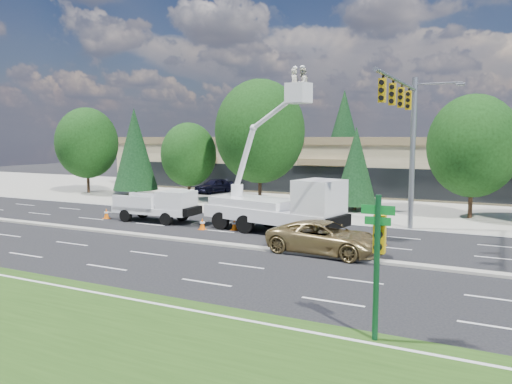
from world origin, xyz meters
The scene contains 25 objects.
ground centered at (0.00, 0.00, 0.00)m, with size 140.00×140.00×0.00m, color black.
concrete_apron centered at (0.00, 20.00, 0.01)m, with size 140.00×22.00×0.01m, color gray.
road_median centered at (0.00, 0.00, 0.06)m, with size 120.00×0.55×0.12m, color gray.
strip_mall centered at (0.00, 29.97, 2.83)m, with size 50.40×15.40×5.50m.
tree_front_a centered at (-22.00, 15.00, 4.92)m, with size 6.06×6.06×8.40m.
tree_front_b centered at (-16.00, 15.00, 4.39)m, with size 4.16×4.16×8.19m.
tree_front_c centered at (-10.00, 15.00, 3.97)m, with size 4.89×4.89×6.79m.
tree_front_d centered at (-3.00, 15.00, 5.97)m, with size 7.35×7.35×10.19m.
tree_front_e centered at (5.00, 15.00, 3.37)m, with size 3.19×3.19×6.28m.
tree_front_f centered at (13.00, 15.00, 4.92)m, with size 6.06×6.06×8.40m.
tree_back_a centered at (-18.00, 42.00, 4.38)m, with size 4.14×4.14×8.16m.
tree_back_b centered at (-4.00, 42.00, 6.22)m, with size 5.88×5.88×11.59m.
tree_back_c centered at (10.00, 42.00, 5.15)m, with size 4.87×4.87×9.60m.
signal_mast centered at (10.03, 7.04, 6.06)m, with size 2.76×10.16×9.00m.
street_sign_pole centered at (12.00, -8.40, 2.44)m, with size 0.90×0.44×4.00m.
utility_pickup centered at (-5.03, 4.29, 0.86)m, with size 5.52×2.33×2.09m.
bucket_truck centered at (3.66, 4.17, 1.95)m, with size 8.83×4.25×9.36m.
traffic_cone_a centered at (-9.13, 3.75, 0.34)m, with size 0.40×0.40×0.70m.
traffic_cone_b centered at (-1.09, 3.25, 0.34)m, with size 0.40×0.40×0.70m.
traffic_cone_c centered at (0.72, 3.92, 0.34)m, with size 0.40×0.40×0.70m.
traffic_cone_d centered at (6.87, 3.28, 0.34)m, with size 0.40×0.40×0.70m.
traffic_cone_e centered at (9.56, 3.61, 0.34)m, with size 0.40×0.40×0.70m.
minivan centered at (7.51, 0.60, 0.77)m, with size 2.56×5.55×1.54m, color olive.
parked_car_west centered at (-10.70, 20.41, 0.73)m, with size 1.72×4.27×1.46m, color black.
parked_car_east centered at (2.80, 18.60, 0.68)m, with size 1.43×4.11×1.35m, color black.
Camera 1 is at (14.94, -21.69, 5.53)m, focal length 35.00 mm.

